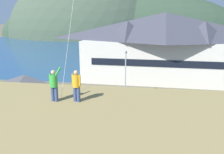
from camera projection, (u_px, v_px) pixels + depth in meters
ground_plane at (101, 138)px, 21.97m from camera, size 600.00×600.00×0.00m
parking_lot_pad at (110, 116)px, 26.74m from camera, size 40.00×20.00×0.10m
bay_water at (135, 50)px, 79.41m from camera, size 360.00×84.00×0.03m
far_hill_west_ridge at (88, 35)px, 140.78m from camera, size 92.12×74.67×73.53m
far_hill_east_peak at (117, 36)px, 133.55m from camera, size 139.72×48.83×50.98m
harbor_lodge at (164, 45)px, 40.96m from camera, size 29.58×12.33×11.74m
storage_shed_near_lot at (26, 94)px, 26.74m from camera, size 7.09×5.19×4.75m
wharf_dock at (119, 63)px, 55.55m from camera, size 3.20×12.00×0.70m
moored_boat_wharfside at (107, 59)px, 58.65m from camera, size 2.77×7.14×2.16m
moored_boat_outer_mooring at (133, 62)px, 55.11m from camera, size 2.00×6.07×2.16m
moored_boat_inner_slip at (107, 60)px, 57.55m from camera, size 2.48×5.94×2.16m
parked_car_mid_row_far at (79, 102)px, 28.29m from camera, size 4.32×2.31×1.82m
parked_car_lone_by_shed at (151, 135)px, 20.40m from camera, size 4.23×2.11×1.82m
parked_car_mid_row_near at (95, 120)px, 23.23m from camera, size 4.35×2.37×1.82m
parked_car_corner_spot at (216, 130)px, 21.31m from camera, size 4.33×2.32×1.82m
parked_car_mid_row_center at (141, 102)px, 28.09m from camera, size 4.32×2.31×1.82m
parked_car_back_row_left at (190, 107)px, 26.58m from camera, size 4.23×2.11×1.82m
parked_car_front_row_red at (9, 94)px, 31.05m from camera, size 4.21×2.08×1.82m
parking_light_pole at (126, 72)px, 30.93m from camera, size 0.24×0.78×6.50m
person_kite_flyer at (54, 84)px, 12.62m from camera, size 0.59×0.62×1.86m
person_companion at (76, 85)px, 12.58m from camera, size 0.53×0.40×1.74m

